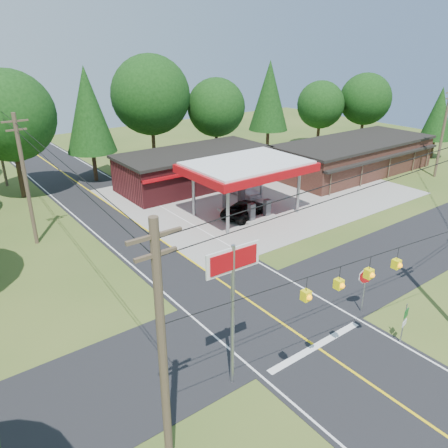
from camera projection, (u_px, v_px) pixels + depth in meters
ground at (269, 314)px, 25.19m from camera, size 120.00×120.00×0.00m
main_highway at (269, 314)px, 25.18m from camera, size 8.00×120.00×0.02m
cross_road at (269, 314)px, 25.18m from camera, size 70.00×7.00×0.02m
lane_center_yellow at (269, 314)px, 25.18m from camera, size 0.15×110.00×0.00m
gas_canopy at (247, 168)px, 38.08m from camera, size 10.60×7.40×4.88m
convenience_store at (194, 168)px, 46.91m from camera, size 16.40×7.55×3.80m
strip_building at (354, 156)px, 51.68m from camera, size 20.40×8.75×3.80m
utility_pole_near_left at (162, 353)px, 14.23m from camera, size 1.80×0.30×10.00m
utility_pole_far_left at (25, 179)px, 32.01m from camera, size 1.80×0.30×10.00m
utility_pole_far_right at (443, 132)px, 48.57m from camera, size 1.80×0.30×10.00m
overhead_beacons at (356, 263)px, 17.79m from camera, size 17.04×2.04×1.03m
treeline_backdrop at (104, 123)px, 40.42m from camera, size 70.27×51.59×13.30m
suv_car at (245, 209)px, 38.91m from camera, size 6.25×6.25×1.37m
sedan_car at (244, 189)px, 44.08m from camera, size 4.04×4.04×1.35m
big_stop_sign at (233, 284)px, 18.19m from camera, size 2.61×0.23×7.03m
octagonal_stop_sign at (366, 279)px, 24.60m from camera, size 0.94×0.37×2.87m
route_sign_post at (405, 320)px, 22.29m from camera, size 0.48×0.13×2.37m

